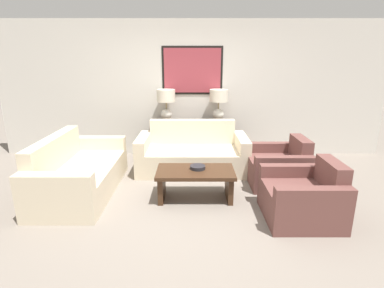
{
  "coord_description": "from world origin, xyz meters",
  "views": [
    {
      "loc": [
        -0.01,
        -3.71,
        1.94
      ],
      "look_at": [
        0.01,
        0.75,
        0.65
      ],
      "focal_mm": 28.0,
      "sensor_mm": 36.0,
      "label": 1
    }
  ],
  "objects_px": {
    "console_table": "(191,139)",
    "couch_by_back_wall": "(191,154)",
    "decorative_bowl": "(196,167)",
    "couch_by_side": "(77,174)",
    "coffee_table": "(194,178)",
    "armchair_near_camera": "(302,198)",
    "table_lamp_right": "(217,101)",
    "armchair_near_back_wall": "(277,167)",
    "table_lamp_left": "(165,101)"
  },
  "relations": [
    {
      "from": "decorative_bowl",
      "to": "armchair_near_camera",
      "type": "bearing_deg",
      "value": -24.52
    },
    {
      "from": "console_table",
      "to": "couch_by_side",
      "type": "bearing_deg",
      "value": -135.83
    },
    {
      "from": "armchair_near_back_wall",
      "to": "armchair_near_camera",
      "type": "relative_size",
      "value": 1.0
    },
    {
      "from": "console_table",
      "to": "armchair_near_back_wall",
      "type": "relative_size",
      "value": 1.81
    },
    {
      "from": "table_lamp_right",
      "to": "couch_by_side",
      "type": "height_order",
      "value": "table_lamp_right"
    },
    {
      "from": "console_table",
      "to": "decorative_bowl",
      "type": "height_order",
      "value": "console_table"
    },
    {
      "from": "console_table",
      "to": "armchair_near_camera",
      "type": "bearing_deg",
      "value": -60.34
    },
    {
      "from": "decorative_bowl",
      "to": "couch_by_side",
      "type": "bearing_deg",
      "value": 174.41
    },
    {
      "from": "armchair_near_camera",
      "to": "table_lamp_left",
      "type": "bearing_deg",
      "value": 127.96
    },
    {
      "from": "table_lamp_right",
      "to": "armchair_near_camera",
      "type": "xyz_separation_m",
      "value": [
        0.86,
        -2.41,
        -0.87
      ]
    },
    {
      "from": "console_table",
      "to": "table_lamp_right",
      "type": "height_order",
      "value": "table_lamp_right"
    },
    {
      "from": "table_lamp_left",
      "to": "couch_by_side",
      "type": "xyz_separation_m",
      "value": [
        -1.18,
        -1.64,
        -0.86
      ]
    },
    {
      "from": "table_lamp_right",
      "to": "decorative_bowl",
      "type": "height_order",
      "value": "table_lamp_right"
    },
    {
      "from": "armchair_near_back_wall",
      "to": "armchair_near_camera",
      "type": "bearing_deg",
      "value": -90.0
    },
    {
      "from": "console_table",
      "to": "armchair_near_back_wall",
      "type": "distance_m",
      "value": 1.91
    },
    {
      "from": "table_lamp_right",
      "to": "couch_by_side",
      "type": "distance_m",
      "value": 2.87
    },
    {
      "from": "decorative_bowl",
      "to": "armchair_near_back_wall",
      "type": "xyz_separation_m",
      "value": [
        1.3,
        0.49,
        -0.19
      ]
    },
    {
      "from": "table_lamp_left",
      "to": "console_table",
      "type": "bearing_deg",
      "value": 0.0
    },
    {
      "from": "table_lamp_left",
      "to": "coffee_table",
      "type": "bearing_deg",
      "value": -73.61
    },
    {
      "from": "couch_by_back_wall",
      "to": "couch_by_side",
      "type": "relative_size",
      "value": 1.0
    },
    {
      "from": "coffee_table",
      "to": "armchair_near_camera",
      "type": "relative_size",
      "value": 1.24
    },
    {
      "from": "couch_by_side",
      "to": "armchair_near_camera",
      "type": "distance_m",
      "value": 3.15
    },
    {
      "from": "table_lamp_right",
      "to": "decorative_bowl",
      "type": "bearing_deg",
      "value": -103.46
    },
    {
      "from": "table_lamp_left",
      "to": "decorative_bowl",
      "type": "height_order",
      "value": "table_lamp_left"
    },
    {
      "from": "couch_by_back_wall",
      "to": "armchair_near_back_wall",
      "type": "distance_m",
      "value": 1.5
    },
    {
      "from": "console_table",
      "to": "couch_by_back_wall",
      "type": "bearing_deg",
      "value": -90.0
    },
    {
      "from": "console_table",
      "to": "couch_by_back_wall",
      "type": "height_order",
      "value": "couch_by_back_wall"
    },
    {
      "from": "table_lamp_right",
      "to": "couch_by_side",
      "type": "xyz_separation_m",
      "value": [
        -2.2,
        -1.64,
        -0.86
      ]
    },
    {
      "from": "table_lamp_left",
      "to": "armchair_near_camera",
      "type": "distance_m",
      "value": 3.17
    },
    {
      "from": "console_table",
      "to": "couch_by_side",
      "type": "xyz_separation_m",
      "value": [
        -1.69,
        -1.64,
        -0.09
      ]
    },
    {
      "from": "console_table",
      "to": "coffee_table",
      "type": "xyz_separation_m",
      "value": [
        0.04,
        -1.86,
        -0.06
      ]
    },
    {
      "from": "console_table",
      "to": "couch_by_back_wall",
      "type": "distance_m",
      "value": 0.71
    },
    {
      "from": "console_table",
      "to": "armchair_near_back_wall",
      "type": "xyz_separation_m",
      "value": [
        1.37,
        -1.32,
        -0.1
      ]
    },
    {
      "from": "table_lamp_right",
      "to": "coffee_table",
      "type": "bearing_deg",
      "value": -104.01
    },
    {
      "from": "armchair_near_back_wall",
      "to": "armchair_near_camera",
      "type": "distance_m",
      "value": 1.08
    },
    {
      "from": "table_lamp_left",
      "to": "table_lamp_right",
      "type": "relative_size",
      "value": 1.0
    },
    {
      "from": "coffee_table",
      "to": "decorative_bowl",
      "type": "bearing_deg",
      "value": 58.17
    },
    {
      "from": "table_lamp_right",
      "to": "armchair_near_back_wall",
      "type": "bearing_deg",
      "value": -56.84
    },
    {
      "from": "console_table",
      "to": "coffee_table",
      "type": "distance_m",
      "value": 1.87
    },
    {
      "from": "coffee_table",
      "to": "decorative_bowl",
      "type": "height_order",
      "value": "decorative_bowl"
    },
    {
      "from": "decorative_bowl",
      "to": "couch_by_back_wall",
      "type": "bearing_deg",
      "value": 93.74
    },
    {
      "from": "decorative_bowl",
      "to": "armchair_near_camera",
      "type": "distance_m",
      "value": 1.44
    },
    {
      "from": "couch_by_back_wall",
      "to": "armchair_near_camera",
      "type": "relative_size",
      "value": 2.18
    },
    {
      "from": "couch_by_side",
      "to": "armchair_near_back_wall",
      "type": "distance_m",
      "value": 3.08
    },
    {
      "from": "couch_by_back_wall",
      "to": "coffee_table",
      "type": "xyz_separation_m",
      "value": [
        0.04,
        -1.16,
        0.03
      ]
    },
    {
      "from": "couch_by_back_wall",
      "to": "coffee_table",
      "type": "bearing_deg",
      "value": -87.95
    },
    {
      "from": "table_lamp_left",
      "to": "table_lamp_right",
      "type": "bearing_deg",
      "value": 0.0
    },
    {
      "from": "console_table",
      "to": "decorative_bowl",
      "type": "bearing_deg",
      "value": -87.71
    },
    {
      "from": "coffee_table",
      "to": "table_lamp_right",
      "type": "bearing_deg",
      "value": 75.99
    },
    {
      "from": "console_table",
      "to": "couch_by_side",
      "type": "distance_m",
      "value": 2.36
    }
  ]
}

